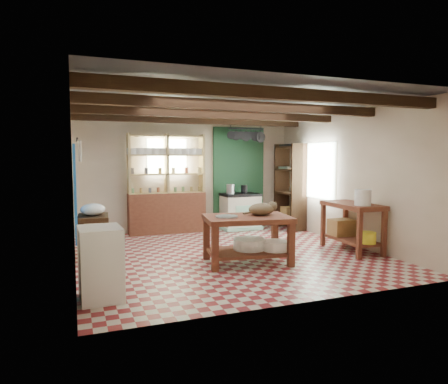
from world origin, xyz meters
name	(u,v)px	position (x,y,z in m)	size (l,w,h in m)	color
floor	(228,254)	(0.00, 0.00, -0.01)	(5.00, 5.00, 0.02)	maroon
ceiling	(228,103)	(0.00, 0.00, 2.60)	(5.00, 5.00, 0.02)	#434348
wall_back	(188,174)	(0.00, 2.50, 1.30)	(5.00, 0.04, 2.60)	beige
wall_front	(307,192)	(0.00, -2.50, 1.30)	(5.00, 0.04, 2.60)	beige
wall_left	(73,183)	(-2.50, 0.00, 1.30)	(0.04, 5.00, 2.60)	beige
wall_right	(347,177)	(2.50, 0.00, 1.30)	(0.04, 5.00, 2.60)	beige
ceiling_beams	(228,111)	(0.00, 0.00, 2.48)	(5.00, 3.80, 0.15)	#321E11
blue_wall_patch	(75,192)	(-2.47, 0.90, 1.10)	(0.04, 1.40, 1.60)	blue
green_wall_patch	(239,175)	(1.25, 2.47, 1.25)	(1.30, 0.04, 2.30)	#1B4529
window_back	(167,157)	(-0.50, 2.48, 1.70)	(0.90, 0.02, 0.80)	silver
window_right	(317,171)	(2.48, 1.00, 1.40)	(0.02, 1.30, 1.20)	silver
utensil_rail	(77,150)	(-2.44, -1.20, 1.78)	(0.06, 0.90, 0.28)	black
pot_rack	(246,136)	(1.25, 2.05, 2.18)	(0.86, 0.12, 0.36)	black
shelving_unit	(167,184)	(-0.55, 2.31, 1.10)	(1.70, 0.34, 2.20)	tan
tall_rack	(290,187)	(2.28, 1.80, 1.00)	(0.40, 0.86, 2.00)	#321E11
work_table	(247,239)	(0.08, -0.65, 0.38)	(1.33, 0.89, 0.76)	brown
stove	(240,211)	(1.16, 2.15, 0.42)	(0.87, 0.58, 0.85)	beige
prep_table	(94,237)	(-2.20, 0.56, 0.36)	(0.49, 0.71, 0.72)	#321E11
white_cabinet	(101,263)	(-2.22, -1.53, 0.43)	(0.48, 0.58, 0.87)	white
right_counter	(352,227)	(2.18, -0.57, 0.43)	(0.61, 1.21, 0.87)	brown
cat	(261,209)	(0.34, -0.64, 0.85)	(0.43, 0.33, 0.19)	olive
steel_tray	(227,217)	(-0.27, -0.65, 0.77)	(0.35, 0.35, 0.02)	#AFB0B7
basin_large	(249,244)	(0.14, -0.61, 0.29)	(0.51, 0.51, 0.18)	white
basin_small	(276,246)	(0.51, -0.82, 0.28)	(0.44, 0.44, 0.15)	white
kettle_left	(230,189)	(0.91, 2.15, 0.96)	(0.19, 0.19, 0.22)	#AFB0B7
kettle_right	(244,189)	(1.26, 2.15, 0.94)	(0.15, 0.15, 0.19)	black
enamel_bowl	(93,209)	(-2.20, 0.56, 0.82)	(0.40, 0.40, 0.20)	white
white_bucket	(363,197)	(2.11, -0.92, 1.01)	(0.27, 0.27, 0.27)	white
wicker_basket	(342,227)	(2.19, -0.27, 0.38)	(0.43, 0.34, 0.30)	#9F7540
yellow_tub	(368,238)	(2.16, -1.02, 0.33)	(0.27, 0.27, 0.20)	yellow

